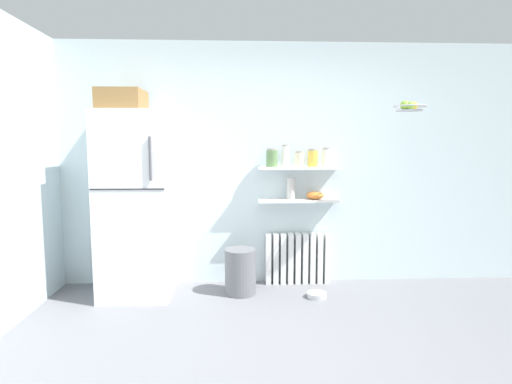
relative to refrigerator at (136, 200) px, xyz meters
The scene contains 16 objects.
ground_plane 2.01m from the refrigerator, 41.25° to the right, with size 7.04×7.04×0.00m, color slate.
back_wall 1.42m from the refrigerator, 16.23° to the left, with size 7.04×0.10×2.60m, color silver.
refrigerator is the anchor object (origin of this frame).
radiator 1.83m from the refrigerator, ahead, with size 0.70×0.12×0.55m.
wall_shelf_lower 1.69m from the refrigerator, ahead, with size 0.87×0.22×0.03m, color white.
wall_shelf_upper 1.72m from the refrigerator, ahead, with size 0.87×0.22×0.03m, color white.
storage_jar_0 1.46m from the refrigerator, ahead, with size 0.12×0.12×0.19m.
storage_jar_1 1.60m from the refrigerator, ahead, with size 0.08×0.08×0.23m.
storage_jar_2 1.74m from the refrigerator, ahead, with size 0.09×0.09×0.17m.
storage_jar_3 1.88m from the refrigerator, ahead, with size 0.11×0.11×0.19m.
storage_jar_4 2.02m from the refrigerator, ahead, with size 0.09×0.09×0.20m.
vase 1.61m from the refrigerator, ahead, with size 0.09×0.09×0.23m, color #B2ADA8.
shelf_bowl 1.86m from the refrigerator, ahead, with size 0.19×0.19×0.08m, color orange.
trash_bin 1.28m from the refrigerator, ahead, with size 0.32×0.32×0.46m, color slate.
pet_food_bowl 2.04m from the refrigerator, ahead, with size 0.20×0.20×0.05m, color #B7B7BC.
hanging_fruit_basket 2.82m from the refrigerator, ahead, with size 0.31×0.31×0.10m.
Camera 1 is at (-0.32, -2.54, 1.53)m, focal length 29.46 mm.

